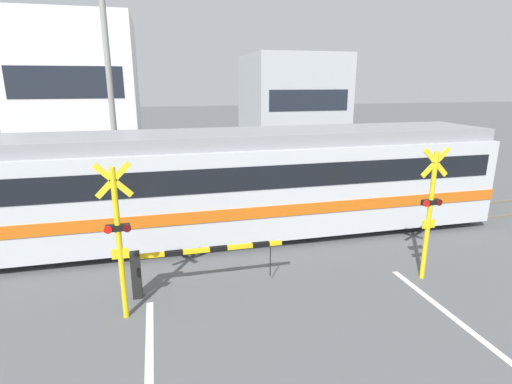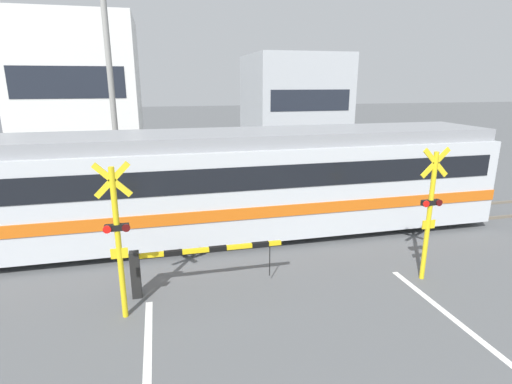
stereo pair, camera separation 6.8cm
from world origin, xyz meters
name	(u,v)px [view 1 (the left image)]	position (x,y,z in m)	size (l,w,h in m)	color
rail_track_near	(253,240)	(0.00, 11.20, 0.04)	(50.00, 0.10, 0.08)	#6B6051
rail_track_far	(243,224)	(0.00, 12.64, 0.04)	(50.00, 0.10, 0.08)	#6B6051
commuter_train	(211,182)	(-1.09, 11.92, 1.69)	(17.33, 2.91, 3.15)	silver
crossing_barrier_near	(174,262)	(-2.37, 8.76, 0.73)	(3.36, 0.20, 1.06)	black
crossing_barrier_far	(293,186)	(2.37, 14.46, 0.73)	(3.36, 0.20, 1.06)	black
crossing_signal_left	(119,236)	(-3.39, 8.03, 1.74)	(0.68, 0.15, 3.15)	yellow
crossing_signal_right	(430,209)	(3.39, 8.03, 1.74)	(0.68, 0.15, 3.15)	yellow
pedestrian	(250,166)	(1.33, 17.18, 1.00)	(0.38, 0.23, 1.73)	brown
building_left_of_street	(78,89)	(-6.93, 27.05, 4.10)	(6.79, 6.69, 8.19)	white
building_right_of_street	(291,103)	(6.53, 27.05, 3.14)	(5.99, 6.69, 6.29)	#B2B7BC
utility_pole_streetside	(111,95)	(-4.14, 16.96, 4.06)	(0.22, 0.22, 8.13)	gray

